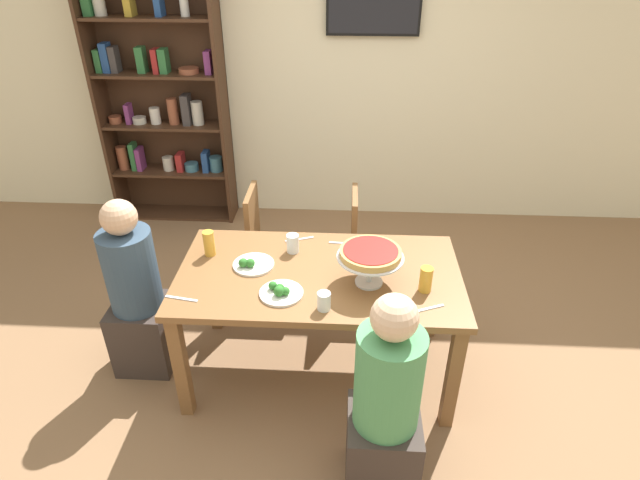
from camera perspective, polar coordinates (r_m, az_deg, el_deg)
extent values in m
plane|color=#846042|center=(3.37, -0.10, -13.97)|extent=(12.00, 12.00, 0.00)
cube|color=beige|center=(4.67, 1.52, 19.03)|extent=(8.00, 0.12, 2.80)
cube|color=brown|center=(2.90, -0.11, -3.90)|extent=(1.58, 0.87, 0.04)
cube|color=brown|center=(2.98, -15.11, -13.31)|extent=(0.07, 0.07, 0.70)
cube|color=brown|center=(2.91, 14.44, -14.48)|extent=(0.07, 0.07, 0.70)
cube|color=brown|center=(3.52, -11.74, -4.86)|extent=(0.07, 0.07, 0.70)
cube|color=brown|center=(3.47, 12.47, -5.64)|extent=(0.07, 0.07, 0.70)
cube|color=#422819|center=(5.02, -22.99, 13.98)|extent=(0.03, 0.30, 2.20)
cube|color=#422819|center=(4.66, -10.65, 14.68)|extent=(0.03, 0.30, 2.20)
cube|color=#422819|center=(4.94, -16.54, 14.89)|extent=(1.10, 0.02, 2.20)
cube|color=#422819|center=(5.21, -15.23, 2.93)|extent=(1.04, 0.28, 0.02)
cube|color=#422819|center=(5.02, -15.92, 7.34)|extent=(1.04, 0.28, 0.02)
cube|color=#422819|center=(4.87, -16.68, 12.06)|extent=(1.04, 0.28, 0.02)
cube|color=#422819|center=(4.75, -17.50, 17.05)|extent=(1.04, 0.28, 0.02)
cube|color=#422819|center=(4.68, -18.41, 22.25)|extent=(1.04, 0.28, 0.02)
cylinder|color=brown|center=(5.14, -20.94, 8.47)|extent=(0.10, 0.10, 0.22)
cube|color=#2D6B38|center=(5.09, -19.82, 8.70)|extent=(0.05, 0.11, 0.25)
cube|color=#7A3370|center=(5.08, -19.21, 8.48)|extent=(0.04, 0.13, 0.21)
cylinder|color=beige|center=(5.01, -16.39, 8.12)|extent=(0.10, 0.10, 0.13)
cube|color=maroon|center=(4.96, -15.12, 8.35)|extent=(0.06, 0.13, 0.16)
cylinder|color=#3D7084|center=(4.95, -13.98, 7.86)|extent=(0.13, 0.13, 0.07)
cube|color=navy|center=(4.89, -12.45, 8.50)|extent=(0.05, 0.13, 0.19)
cylinder|color=#3D7084|center=(4.88, -11.41, 8.23)|extent=(0.12, 0.12, 0.14)
cylinder|color=brown|center=(5.02, -21.65, 12.26)|extent=(0.11, 0.11, 0.06)
cube|color=#7A3370|center=(4.95, -20.34, 12.95)|extent=(0.04, 0.11, 0.17)
cylinder|color=beige|center=(4.94, -19.30, 12.38)|extent=(0.12, 0.12, 0.06)
cylinder|color=silver|center=(4.87, -17.73, 12.94)|extent=(0.09, 0.09, 0.14)
cylinder|color=brown|center=(4.81, -15.92, 13.50)|extent=(0.09, 0.09, 0.23)
cube|color=#3D3838|center=(4.76, -14.48, 13.76)|extent=(0.07, 0.13, 0.26)
cylinder|color=beige|center=(4.75, -13.39, 13.47)|extent=(0.10, 0.10, 0.20)
cube|color=#2D6B38|center=(4.91, -23.15, 17.74)|extent=(0.05, 0.11, 0.18)
cube|color=navy|center=(4.88, -22.49, 18.11)|extent=(0.06, 0.11, 0.24)
cube|color=#3D3838|center=(4.86, -21.71, 18.03)|extent=(0.06, 0.11, 0.21)
cube|color=#2D6B38|center=(4.77, -19.10, 18.28)|extent=(0.06, 0.10, 0.21)
cube|color=maroon|center=(4.73, -17.60, 18.33)|extent=(0.05, 0.13, 0.19)
cube|color=#2D6B38|center=(4.71, -16.84, 18.40)|extent=(0.06, 0.11, 0.19)
cylinder|color=brown|center=(4.66, -14.28, 17.68)|extent=(0.17, 0.17, 0.04)
cube|color=#7A3370|center=(4.60, -12.17, 18.65)|extent=(0.05, 0.13, 0.18)
cylinder|color=beige|center=(4.81, -23.25, 22.97)|extent=(0.10, 0.10, 0.20)
cube|color=#B7932D|center=(4.71, -20.29, 23.19)|extent=(0.06, 0.13, 0.17)
cylinder|color=silver|center=(4.57, -14.78, 23.92)|extent=(0.07, 0.07, 0.19)
cube|color=black|center=(4.51, 5.95, 24.37)|extent=(0.75, 0.05, 0.45)
cube|color=black|center=(4.49, 5.97, 24.33)|extent=(0.71, 0.01, 0.41)
cube|color=#382D28|center=(2.71, 6.82, -22.00)|extent=(0.34, 0.34, 0.45)
cylinder|color=#4C935B|center=(2.35, 7.56, -15.04)|extent=(0.30, 0.30, 0.50)
sphere|color=beige|center=(2.11, 8.22, -8.46)|extent=(0.20, 0.20, 0.20)
cube|color=#382D28|center=(3.44, -18.70, -9.75)|extent=(0.34, 0.34, 0.45)
cylinder|color=#33475B|center=(3.16, -20.14, -3.20)|extent=(0.30, 0.30, 0.50)
sphere|color=tan|center=(2.99, -21.33, 2.35)|extent=(0.20, 0.20, 0.20)
cube|color=brown|center=(3.68, 6.46, -1.17)|extent=(0.40, 0.40, 0.04)
cube|color=brown|center=(3.55, 3.78, 2.05)|extent=(0.04, 0.36, 0.42)
cylinder|color=brown|center=(3.96, 8.70, -2.63)|extent=(0.04, 0.04, 0.41)
cylinder|color=brown|center=(3.68, 9.10, -5.67)|extent=(0.04, 0.04, 0.41)
cylinder|color=brown|center=(3.94, 3.62, -2.50)|extent=(0.04, 0.04, 0.41)
cylinder|color=brown|center=(3.65, 3.61, -5.54)|extent=(0.04, 0.04, 0.41)
cube|color=brown|center=(3.70, -4.52, -0.85)|extent=(0.40, 0.40, 0.04)
cube|color=brown|center=(3.61, -7.51, 2.33)|extent=(0.04, 0.36, 0.42)
cylinder|color=brown|center=(3.95, -1.55, -2.35)|extent=(0.04, 0.04, 0.41)
cylinder|color=brown|center=(3.66, -1.99, -5.37)|extent=(0.04, 0.04, 0.41)
cylinder|color=brown|center=(3.99, -6.57, -2.18)|extent=(0.04, 0.04, 0.41)
cylinder|color=brown|center=(3.71, -7.41, -5.15)|extent=(0.04, 0.04, 0.41)
cylinder|color=silver|center=(2.82, 5.40, -4.61)|extent=(0.15, 0.15, 0.01)
cylinder|color=silver|center=(2.77, 5.49, -3.24)|extent=(0.03, 0.03, 0.15)
cylinder|color=silver|center=(2.72, 5.57, -1.86)|extent=(0.36, 0.36, 0.01)
cylinder|color=tan|center=(2.71, 5.59, -1.47)|extent=(0.33, 0.33, 0.04)
cylinder|color=maroon|center=(2.70, 5.61, -1.11)|extent=(0.29, 0.29, 0.00)
cylinder|color=white|center=(2.73, -4.30, -5.87)|extent=(0.23, 0.23, 0.01)
sphere|color=#2D7028|center=(2.73, -5.23, -5.03)|extent=(0.05, 0.05, 0.05)
sphere|color=#2D7028|center=(2.72, -4.43, -5.27)|extent=(0.04, 0.04, 0.04)
sphere|color=#2D7028|center=(2.68, -4.55, -5.65)|extent=(0.06, 0.06, 0.06)
sphere|color=#2D7028|center=(2.69, -3.84, -5.65)|extent=(0.05, 0.05, 0.05)
cylinder|color=white|center=(2.96, -7.35, -2.70)|extent=(0.23, 0.23, 0.01)
sphere|color=#2D7028|center=(2.93, -8.48, -2.50)|extent=(0.05, 0.05, 0.05)
sphere|color=#2D7028|center=(2.92, -7.69, -2.54)|extent=(0.05, 0.05, 0.05)
cylinder|color=gold|center=(3.07, -12.14, -0.36)|extent=(0.07, 0.07, 0.15)
cylinder|color=gold|center=(2.77, 11.60, -4.28)|extent=(0.07, 0.07, 0.14)
cylinder|color=white|center=(3.04, -3.03, -0.37)|extent=(0.07, 0.07, 0.11)
cylinder|color=white|center=(2.60, 0.43, -6.76)|extent=(0.07, 0.07, 0.10)
cube|color=silver|center=(2.68, 11.82, -7.43)|extent=(0.17, 0.08, 0.00)
cube|color=silver|center=(3.16, 6.14, -0.31)|extent=(0.17, 0.08, 0.00)
cube|color=silver|center=(2.78, -15.04, -6.26)|extent=(0.18, 0.05, 0.00)
cube|color=silver|center=(3.14, 2.63, -0.37)|extent=(0.18, 0.03, 0.00)
cube|color=silver|center=(3.18, -2.29, 0.09)|extent=(0.17, 0.08, 0.00)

